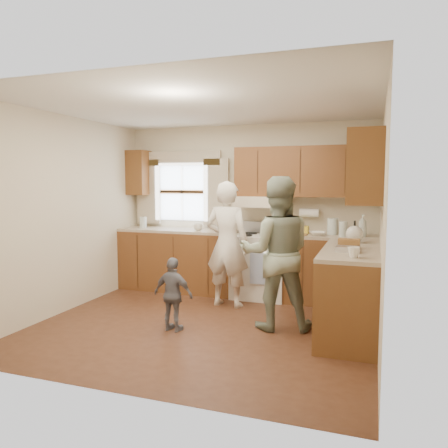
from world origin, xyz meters
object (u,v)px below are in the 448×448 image
at_px(stove, 261,265).
at_px(woman_left, 227,244).
at_px(child, 173,294).
at_px(woman_right, 276,253).

height_order(stove, woman_left, woman_left).
bearing_deg(stove, child, -108.08).
height_order(woman_right, child, woman_right).
bearing_deg(stove, woman_right, -68.20).
xyz_separation_m(woman_right, child, (-1.06, -0.48, -0.45)).
height_order(stove, child, stove).
bearing_deg(woman_right, woman_left, -54.75).
xyz_separation_m(woman_left, woman_right, (0.81, -0.65, 0.03)).
bearing_deg(child, stove, -101.23).
bearing_deg(woman_left, stove, -111.60).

